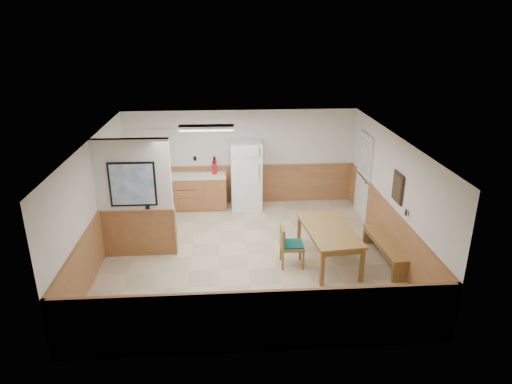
{
  "coord_description": "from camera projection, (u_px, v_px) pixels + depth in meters",
  "views": [
    {
      "loc": [
        -0.41,
        -8.5,
        4.66
      ],
      "look_at": [
        0.22,
        0.4,
        1.26
      ],
      "focal_mm": 32.0,
      "sensor_mm": 36.0,
      "label": 1
    }
  ],
  "objects": [
    {
      "name": "exterior_door",
      "position": [
        363.0,
        176.0,
        11.2
      ],
      "size": [
        0.07,
        1.02,
        2.15
      ],
      "color": "silver",
      "rests_on": "ground"
    },
    {
      "name": "dining_bench",
      "position": [
        386.0,
        246.0,
        9.25
      ],
      "size": [
        0.46,
        1.72,
        0.45
      ],
      "rotation": [
        0.0,
        0.0,
        0.05
      ],
      "color": "#A3773B",
      "rests_on": "ground"
    },
    {
      "name": "partition_wall",
      "position": [
        135.0,
        200.0,
        9.2
      ],
      "size": [
        1.5,
        0.2,
        2.5
      ],
      "color": "silver",
      "rests_on": "ground"
    },
    {
      "name": "kitchen_counter",
      "position": [
        195.0,
        191.0,
        11.86
      ],
      "size": [
        2.2,
        0.61,
        1.0
      ],
      "color": "#976635",
      "rests_on": "ground"
    },
    {
      "name": "wainscot_left",
      "position": [
        100.0,
        238.0,
        9.24
      ],
      "size": [
        0.04,
        6.0,
        1.0
      ],
      "primitive_type": "cube",
      "color": "#9C683E",
      "rests_on": "ground"
    },
    {
      "name": "wainscot_back",
      "position": [
        241.0,
        185.0,
        12.21
      ],
      "size": [
        6.0,
        0.04,
        1.0
      ],
      "primitive_type": "cube",
      "color": "#9C683E",
      "rests_on": "ground"
    },
    {
      "name": "ceiling",
      "position": [
        246.0,
        139.0,
        8.72
      ],
      "size": [
        6.0,
        6.0,
        0.02
      ],
      "primitive_type": "cube",
      "color": "white",
      "rests_on": "back_wall"
    },
    {
      "name": "back_wall",
      "position": [
        241.0,
        157.0,
        11.96
      ],
      "size": [
        6.0,
        0.02,
        2.5
      ],
      "primitive_type": "cube",
      "color": "silver",
      "rests_on": "ground"
    },
    {
      "name": "left_wall",
      "position": [
        95.0,
        204.0,
        8.97
      ],
      "size": [
        0.02,
        6.0,
        2.5
      ],
      "primitive_type": "cube",
      "color": "silver",
      "rests_on": "ground"
    },
    {
      "name": "wainscot_right",
      "position": [
        388.0,
        229.0,
        9.62
      ],
      "size": [
        0.04,
        6.0,
        1.0
      ],
      "primitive_type": "cube",
      "color": "#9C683E",
      "rests_on": "ground"
    },
    {
      "name": "fluorescent_fixture",
      "position": [
        206.0,
        128.0,
        9.9
      ],
      "size": [
        1.2,
        0.3,
        0.09
      ],
      "color": "silver",
      "rests_on": "ceiling"
    },
    {
      "name": "refrigerator",
      "position": [
        246.0,
        175.0,
        11.75
      ],
      "size": [
        0.8,
        0.73,
        1.77
      ],
      "rotation": [
        0.0,
        0.0,
        0.02
      ],
      "color": "white",
      "rests_on": "ground"
    },
    {
      "name": "right_wall",
      "position": [
        392.0,
        196.0,
        9.36
      ],
      "size": [
        0.02,
        6.0,
        2.5
      ],
      "primitive_type": "cube",
      "color": "silver",
      "rests_on": "ground"
    },
    {
      "name": "wall_painting",
      "position": [
        398.0,
        187.0,
        8.97
      ],
      "size": [
        0.04,
        0.5,
        0.6
      ],
      "color": "#301E13",
      "rests_on": "right_wall"
    },
    {
      "name": "dining_table",
      "position": [
        329.0,
        233.0,
        9.1
      ],
      "size": [
        1.07,
        1.86,
        0.75
      ],
      "rotation": [
        0.0,
        0.0,
        0.1
      ],
      "color": "#A3773B",
      "rests_on": "ground"
    },
    {
      "name": "dining_chair",
      "position": [
        288.0,
        243.0,
        9.05
      ],
      "size": [
        0.65,
        0.47,
        0.85
      ],
      "rotation": [
        0.0,
        0.0,
        -0.01
      ],
      "color": "#A3773B",
      "rests_on": "ground"
    },
    {
      "name": "ground",
      "position": [
        247.0,
        255.0,
        9.61
      ],
      "size": [
        6.0,
        6.0,
        0.0
      ],
      "primitive_type": "plane",
      "color": "tan",
      "rests_on": "ground"
    },
    {
      "name": "fire_extinguisher",
      "position": [
        215.0,
        166.0,
        11.71
      ],
      "size": [
        0.13,
        0.13,
        0.47
      ],
      "rotation": [
        0.0,
        0.0,
        0.13
      ],
      "color": "red",
      "rests_on": "kitchen_counter"
    },
    {
      "name": "kitchen_window",
      "position": [
        159.0,
        148.0,
        11.69
      ],
      "size": [
        0.8,
        0.04,
        1.0
      ],
      "color": "silver",
      "rests_on": "back_wall"
    },
    {
      "name": "soap_bottle",
      "position": [
        158.0,
        171.0,
        11.61
      ],
      "size": [
        0.09,
        0.09,
        0.24
      ],
      "primitive_type": "cylinder",
      "rotation": [
        0.0,
        0.0,
        -0.14
      ],
      "color": "green",
      "rests_on": "kitchen_counter"
    }
  ]
}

